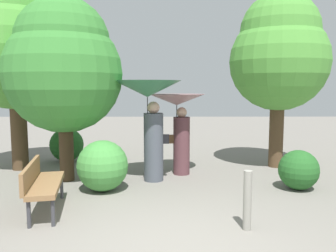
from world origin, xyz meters
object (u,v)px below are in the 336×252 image
tree_near_left (64,65)px  path_marker_post (247,200)px  tree_near_right (279,53)px  park_bench (41,182)px  person_right (178,114)px  tree_mid_left (15,40)px  person_left (149,104)px

tree_near_left → path_marker_post: 4.82m
tree_near_right → tree_near_left: bearing=-165.5°
tree_near_right → park_bench: bearing=-146.5°
tree_near_left → path_marker_post: bearing=-38.6°
tree_near_right → path_marker_post: 5.02m
person_right → path_marker_post: 3.53m
person_right → path_marker_post: (0.89, -3.26, -1.00)m
tree_mid_left → tree_near_left: bearing=-35.8°
park_bench → tree_near_right: bearing=-67.9°
tree_near_left → tree_mid_left: (-1.48, 1.07, 0.66)m
park_bench → tree_near_left: (-0.13, 1.96, 2.04)m
person_left → tree_near_right: 3.71m
park_bench → tree_near_right: 6.40m
tree_mid_left → tree_near_right: bearing=2.1°
tree_mid_left → park_bench: bearing=-61.8°
person_left → tree_near_right: (3.23, 1.33, 1.24)m
person_right → tree_near_left: tree_near_left is taller
park_bench → tree_mid_left: 4.37m
person_right → park_bench: 3.57m
person_right → tree_near_left: bearing=98.9°
park_bench → tree_near_left: bearing=-7.4°
person_right → tree_near_right: size_ratio=0.43×
tree_near_left → tree_near_right: size_ratio=0.90×
person_left → tree_mid_left: bearing=68.3°
tree_near_right → path_marker_post: tree_near_right is taller
tree_near_left → tree_near_right: (5.07, 1.31, 0.38)m
park_bench → tree_near_right: (4.94, 3.27, 2.43)m
tree_near_left → tree_near_right: tree_near_right is taller
person_right → park_bench: person_right is taller
person_right → person_left: bearing=127.4°
park_bench → tree_mid_left: size_ratio=0.32×
tree_near_right → tree_mid_left: bearing=-177.9°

